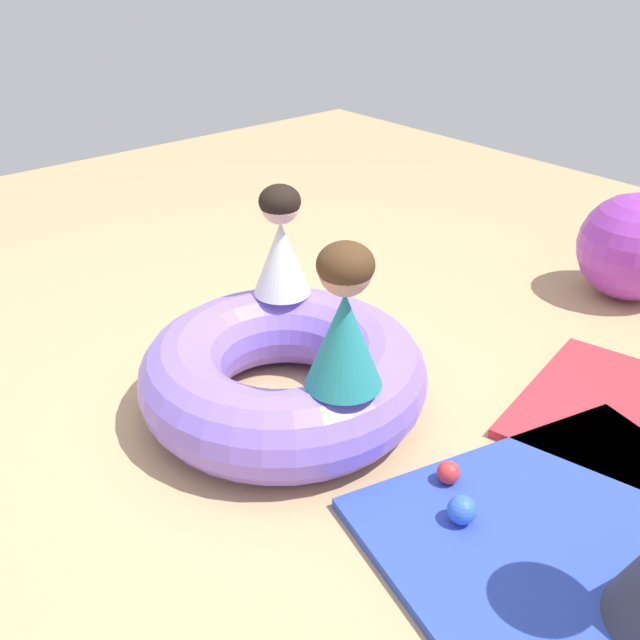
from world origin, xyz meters
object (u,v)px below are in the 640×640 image
object	(u,v)px
inflatable_cushion	(283,374)
exercise_ball_large	(632,247)
play_ball_red	(448,472)
play_ball_blue	(462,510)
child_in_teal	(345,319)
child_in_white	(281,242)

from	to	relation	value
inflatable_cushion	exercise_ball_large	size ratio (longest dim) A/B	2.06
play_ball_red	inflatable_cushion	bearing A→B (deg)	-169.88
inflatable_cushion	play_ball_blue	size ratio (longest dim) A/B	11.82
play_ball_red	child_in_teal	bearing A→B (deg)	-154.77
inflatable_cushion	child_in_teal	world-z (taller)	child_in_teal
child_in_teal	child_in_white	bearing A→B (deg)	-100.07
play_ball_red	exercise_ball_large	world-z (taller)	exercise_ball_large
child_in_teal	child_in_white	distance (m)	0.79
play_ball_red	exercise_ball_large	bearing A→B (deg)	101.96
inflatable_cushion	exercise_ball_large	world-z (taller)	exercise_ball_large
child_in_white	play_ball_red	size ratio (longest dim) A/B	5.91
child_in_teal	child_in_white	xyz separation A→B (m)	(-0.73, 0.29, -0.02)
child_in_white	play_ball_blue	size ratio (longest dim) A/B	4.99
child_in_white	child_in_teal	bearing A→B (deg)	46.09
child_in_teal	exercise_ball_large	world-z (taller)	child_in_teal
child_in_teal	play_ball_red	world-z (taller)	child_in_teal
inflatable_cushion	exercise_ball_large	bearing A→B (deg)	79.98
play_ball_blue	child_in_white	bearing A→B (deg)	169.64
play_ball_blue	exercise_ball_large	xyz separation A→B (m)	(-0.57, 2.07, 0.20)
play_ball_blue	inflatable_cushion	bearing A→B (deg)	-178.75
inflatable_cushion	play_ball_red	size ratio (longest dim) A/B	14.02
play_ball_blue	play_ball_red	world-z (taller)	play_ball_blue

